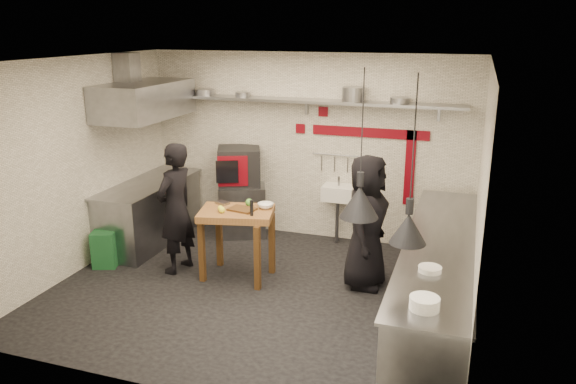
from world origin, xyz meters
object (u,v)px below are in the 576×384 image
(oven_stand, at_px, (242,209))
(prep_table, at_px, (237,244))
(combi_oven, at_px, (239,166))
(chef_right, at_px, (367,222))
(chef_left, at_px, (176,208))
(green_bin, at_px, (105,249))

(oven_stand, height_order, prep_table, prep_table)
(combi_oven, height_order, prep_table, combi_oven)
(oven_stand, distance_m, combi_oven, 0.69)
(chef_right, bearing_deg, chef_left, 101.35)
(combi_oven, relative_size, prep_table, 0.69)
(combi_oven, bearing_deg, green_bin, -148.67)
(prep_table, distance_m, chef_left, 0.94)
(green_bin, distance_m, chef_left, 1.20)
(chef_right, bearing_deg, green_bin, 102.29)
(combi_oven, relative_size, chef_right, 0.37)
(oven_stand, xyz_separation_m, chef_left, (-0.27, -1.56, 0.47))
(chef_left, bearing_deg, green_bin, -68.74)
(oven_stand, height_order, chef_right, chef_right)
(oven_stand, bearing_deg, prep_table, -92.48)
(oven_stand, height_order, green_bin, oven_stand)
(combi_oven, bearing_deg, chef_right, -52.02)
(chef_left, relative_size, chef_right, 1.03)
(chef_right, bearing_deg, prep_table, 103.53)
(chef_left, bearing_deg, combi_oven, -178.50)
(combi_oven, xyz_separation_m, chef_left, (-0.24, -1.56, -0.22))
(combi_oven, height_order, chef_right, chef_right)
(combi_oven, height_order, chef_left, chef_left)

